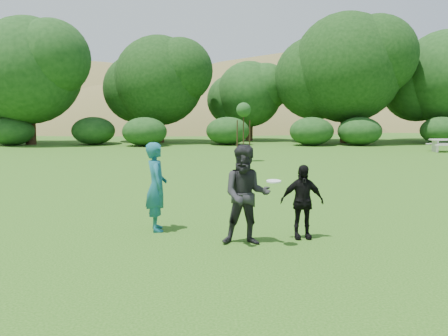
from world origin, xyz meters
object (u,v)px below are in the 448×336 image
object	(u,v)px
picnic_table	(446,143)
player_black	(302,202)
player_grey	(246,195)
player_teal	(156,187)
sapling	(244,111)

from	to	relation	value
picnic_table	player_black	bearing A→B (deg)	-122.36
player_grey	picnic_table	xyz separation A→B (m)	(13.49, 19.89, -0.42)
player_grey	player_black	size ratio (longest dim) A/B	1.28
player_teal	player_black	bearing A→B (deg)	-116.38
player_teal	player_black	world-z (taller)	player_teal
player_teal	player_black	distance (m)	3.02
player_grey	player_black	distance (m)	1.21
sapling	player_teal	bearing A→B (deg)	-101.70
player_teal	picnic_table	xyz separation A→B (m)	(15.27, 18.75, -0.41)
player_grey	picnic_table	distance (m)	24.04
player_teal	sapling	xyz separation A→B (m)	(2.83, 13.67, 1.49)
player_teal	player_grey	bearing A→B (deg)	-134.50
player_black	sapling	world-z (taller)	sapling
player_black	picnic_table	bearing A→B (deg)	54.62
player_black	sapling	bearing A→B (deg)	87.32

